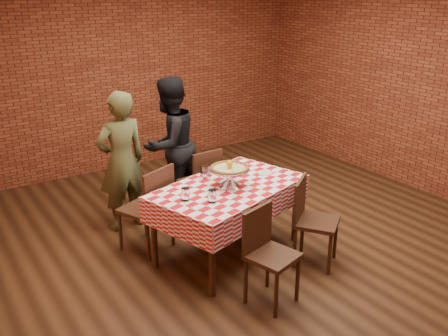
{
  "coord_description": "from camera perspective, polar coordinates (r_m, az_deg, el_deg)",
  "views": [
    {
      "loc": [
        -2.91,
        -3.81,
        2.61
      ],
      "look_at": [
        -0.38,
        0.01,
        0.91
      ],
      "focal_mm": 39.42,
      "sensor_mm": 36.0,
      "label": 1
    }
  ],
  "objects": [
    {
      "name": "ground",
      "position": [
        5.46,
        3.42,
        -8.3
      ],
      "size": [
        6.0,
        6.0,
        0.0
      ],
      "primitive_type": "plane",
      "color": "black",
      "rests_on": "ground"
    },
    {
      "name": "back_wall",
      "position": [
        7.5,
        -10.44,
        11.09
      ],
      "size": [
        5.5,
        0.0,
        5.5
      ],
      "primitive_type": "plane",
      "rotation": [
        1.57,
        0.0,
        0.0
      ],
      "color": "maroon",
      "rests_on": "ground"
    },
    {
      "name": "table",
      "position": [
        5.03,
        0.52,
        -6.09
      ],
      "size": [
        1.71,
        1.3,
        0.75
      ],
      "primitive_type": "cube",
      "rotation": [
        0.0,
        0.0,
        0.29
      ],
      "color": "#462819",
      "rests_on": "ground"
    },
    {
      "name": "tablecloth",
      "position": [
        4.92,
        0.53,
        -3.45
      ],
      "size": [
        1.75,
        1.34,
        0.26
      ],
      "primitive_type": null,
      "rotation": [
        0.0,
        0.0,
        0.29
      ],
      "color": "red",
      "rests_on": "table"
    },
    {
      "name": "pizza_stand",
      "position": [
        4.83,
        0.65,
        -1.11
      ],
      "size": [
        0.54,
        0.54,
        0.18
      ],
      "primitive_type": null,
      "rotation": [
        0.0,
        0.0,
        0.48
      ],
      "color": "silver",
      "rests_on": "tablecloth"
    },
    {
      "name": "pizza",
      "position": [
        4.8,
        0.66,
        -0.06
      ],
      "size": [
        0.52,
        0.52,
        0.03
      ],
      "primitive_type": "cylinder",
      "rotation": [
        0.0,
        0.0,
        0.48
      ],
      "color": "#C8B88E",
      "rests_on": "pizza_stand"
    },
    {
      "name": "lemon",
      "position": [
        4.78,
        0.66,
        0.46
      ],
      "size": [
        0.08,
        0.08,
        0.08
      ],
      "primitive_type": "ellipsoid",
      "rotation": [
        0.0,
        0.0,
        0.48
      ],
      "color": "yellow",
      "rests_on": "pizza"
    },
    {
      "name": "water_glass_left",
      "position": [
        4.48,
        -1.37,
        -3.28
      ],
      "size": [
        0.09,
        0.09,
        0.12
      ],
      "primitive_type": "cylinder",
      "rotation": [
        0.0,
        0.0,
        0.29
      ],
      "color": "white",
      "rests_on": "tablecloth"
    },
    {
      "name": "water_glass_right",
      "position": [
        4.53,
        -4.49,
        -3.06
      ],
      "size": [
        0.09,
        0.09,
        0.12
      ],
      "primitive_type": "cylinder",
      "rotation": [
        0.0,
        0.0,
        0.29
      ],
      "color": "white",
      "rests_on": "tablecloth"
    },
    {
      "name": "side_plate",
      "position": [
        5.2,
        4.72,
        -0.57
      ],
      "size": [
        0.19,
        0.19,
        0.01
      ],
      "primitive_type": "cylinder",
      "rotation": [
        0.0,
        0.0,
        0.29
      ],
      "color": "white",
      "rests_on": "tablecloth"
    },
    {
      "name": "sweetener_packet_a",
      "position": [
        5.19,
        6.36,
        -0.71
      ],
      "size": [
        0.06,
        0.05,
        0.0
      ],
      "primitive_type": "cube",
      "rotation": [
        0.0,
        0.0,
        0.27
      ],
      "color": "white",
      "rests_on": "tablecloth"
    },
    {
      "name": "sweetener_packet_b",
      "position": [
        5.24,
        5.65,
        -0.45
      ],
      "size": [
        0.05,
        0.04,
        0.0
      ],
      "primitive_type": "cube",
      "rotation": [
        0.0,
        0.0,
        0.01
      ],
      "color": "white",
      "rests_on": "tablecloth"
    },
    {
      "name": "condiment_caddy",
      "position": [
        5.05,
        -2.17,
        -0.43
      ],
      "size": [
        0.1,
        0.09,
        0.13
      ],
      "primitive_type": "cube",
      "rotation": [
        0.0,
        0.0,
        -0.12
      ],
      "color": "silver",
      "rests_on": "tablecloth"
    },
    {
      "name": "chair_near_left",
      "position": [
        4.28,
        5.65,
        -10.41
      ],
      "size": [
        0.47,
        0.47,
        0.86
      ],
      "primitive_type": null,
      "rotation": [
        0.0,
        0.0,
        0.27
      ],
      "color": "#462819",
      "rests_on": "ground"
    },
    {
      "name": "chair_near_right",
      "position": [
        4.91,
        10.71,
        -6.29
      ],
      "size": [
        0.56,
        0.56,
        0.88
      ],
      "primitive_type": null,
      "rotation": [
        0.0,
        0.0,
        0.62
      ],
      "color": "#462819",
      "rests_on": "ground"
    },
    {
      "name": "chair_far_left",
      "position": [
        5.16,
        -9.09,
        -4.58
      ],
      "size": [
        0.58,
        0.58,
        0.93
      ],
      "primitive_type": null,
      "rotation": [
        0.0,
        0.0,
        3.54
      ],
      "color": "#462819",
      "rests_on": "ground"
    },
    {
      "name": "chair_far_right",
      "position": [
        5.79,
        -2.88,
        -1.77
      ],
      "size": [
        0.42,
        0.42,
        0.87
      ],
      "primitive_type": null,
      "rotation": [
        0.0,
        0.0,
        3.21
      ],
      "color": "#462819",
      "rests_on": "ground"
    },
    {
      "name": "diner_olive",
      "position": [
        5.54,
        -11.78,
        0.72
      ],
      "size": [
        0.6,
        0.42,
        1.59
      ],
      "primitive_type": "imported",
      "rotation": [
        0.0,
        0.0,
        3.21
      ],
      "color": "#494E2A",
      "rests_on": "ground"
    },
    {
      "name": "diner_black",
      "position": [
        5.99,
        -6.3,
        2.76
      ],
      "size": [
        0.96,
        0.86,
        1.63
      ],
      "primitive_type": "imported",
      "rotation": [
        0.0,
        0.0,
        3.51
      ],
      "color": "black",
      "rests_on": "ground"
    }
  ]
}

